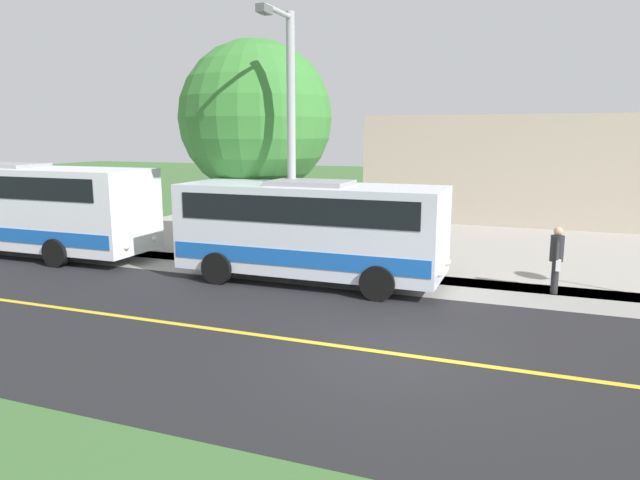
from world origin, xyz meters
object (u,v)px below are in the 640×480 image
object	(u,v)px
shuttle_bus_front	(311,226)
pedestrian_with_bags	(556,258)
commercial_building	(609,167)
tree_curbside	(256,118)
transit_bus_rear	(0,203)
street_light_pole	(289,134)

from	to	relation	value
shuttle_bus_front	pedestrian_with_bags	bearing A→B (deg)	99.87
shuttle_bus_front	commercial_building	bearing A→B (deg)	151.71
tree_curbside	commercial_building	xyz separation A→B (m)	(-14.00, 12.18, -2.13)
transit_bus_rear	street_light_pole	bearing A→B (deg)	91.67
shuttle_bus_front	tree_curbside	xyz separation A→B (m)	(-2.87, -3.10, 3.04)
pedestrian_with_bags	commercial_building	size ratio (longest dim) A/B	0.08
transit_bus_rear	pedestrian_with_bags	world-z (taller)	transit_bus_rear
shuttle_bus_front	tree_curbside	world-z (taller)	tree_curbside
pedestrian_with_bags	shuttle_bus_front	bearing A→B (deg)	-80.13
transit_bus_rear	pedestrian_with_bags	bearing A→B (deg)	93.48
pedestrian_with_bags	tree_curbside	distance (m)	10.35
pedestrian_with_bags	tree_curbside	bearing A→B (deg)	-100.41
transit_bus_rear	pedestrian_with_bags	distance (m)	18.16
street_light_pole	tree_curbside	size ratio (longest dim) A/B	1.03
pedestrian_with_bags	street_light_pole	size ratio (longest dim) A/B	0.24
shuttle_bus_front	pedestrian_with_bags	world-z (taller)	shuttle_bus_front
shuttle_bus_front	street_light_pole	distance (m)	2.66
transit_bus_rear	tree_curbside	bearing A→B (deg)	108.35
pedestrian_with_bags	commercial_building	world-z (taller)	commercial_building
shuttle_bus_front	tree_curbside	size ratio (longest dim) A/B	1.04
pedestrian_with_bags	commercial_building	bearing A→B (deg)	170.41
tree_curbside	commercial_building	distance (m)	18.68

